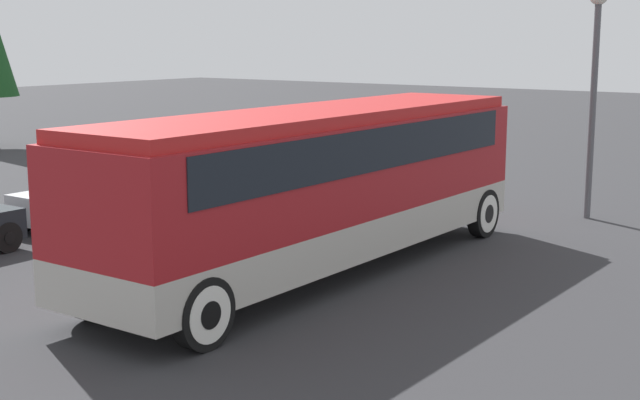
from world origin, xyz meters
TOP-DOWN VIEW (x-y plane):
  - ground_plane at (0.00, 0.00)m, footprint 120.00×120.00m
  - tour_bus at (0.10, 0.00)m, footprint 10.98×2.65m
  - parked_car_mid at (0.82, 6.88)m, footprint 4.65×1.88m
  - lamp_post at (8.05, -2.34)m, footprint 0.44×0.44m

SIDE VIEW (x-z plane):
  - ground_plane at x=0.00m, z-range 0.00..0.00m
  - parked_car_mid at x=0.82m, z-range 0.00..1.36m
  - tour_bus at x=0.10m, z-range 0.32..3.43m
  - lamp_post at x=8.05m, z-range 0.89..6.49m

